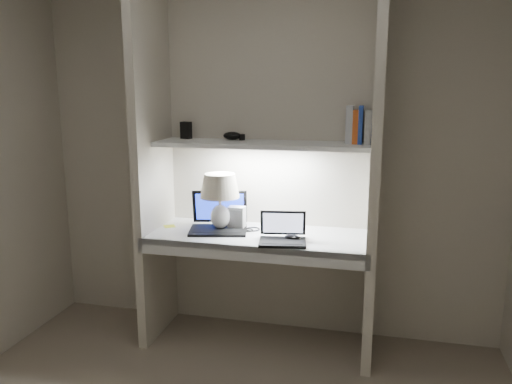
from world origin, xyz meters
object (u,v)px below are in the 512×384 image
(laptop_main, at_px, (219,221))
(book_row, at_px, (364,126))
(table_lamp, at_px, (220,193))
(laptop_netbook, at_px, (283,235))
(speaker, at_px, (237,218))

(laptop_main, distance_m, book_row, 1.14)
(table_lamp, relative_size, laptop_netbook, 1.20)
(book_row, bearing_deg, laptop_netbook, -147.04)
(laptop_main, distance_m, laptop_netbook, 0.50)
(laptop_netbook, relative_size, speaker, 2.05)
(table_lamp, height_order, speaker, table_lamp)
(speaker, bearing_deg, laptop_netbook, -28.00)
(laptop_main, height_order, book_row, book_row)
(speaker, bearing_deg, laptop_main, -163.64)
(laptop_netbook, height_order, speaker, laptop_netbook)
(laptop_main, bearing_deg, laptop_netbook, -33.22)
(speaker, relative_size, book_row, 0.66)
(table_lamp, height_order, laptop_netbook, table_lamp)
(laptop_main, xyz_separation_m, book_row, (0.93, 0.12, 0.65))
(laptop_main, height_order, laptop_netbook, laptop_main)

